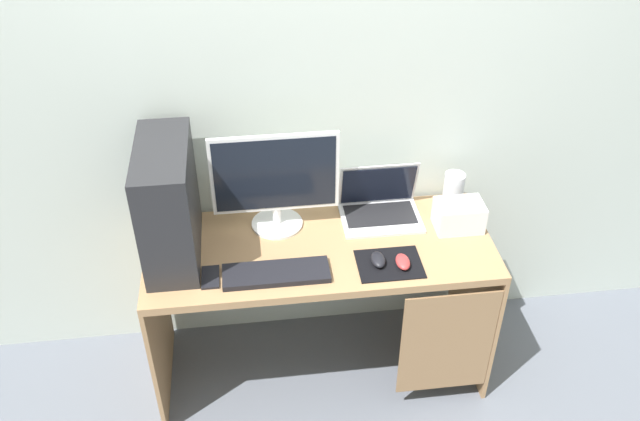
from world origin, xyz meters
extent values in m
plane|color=slate|center=(0.00, 0.00, 0.00)|extent=(8.00, 8.00, 0.00)
cube|color=beige|center=(0.00, 0.33, 1.30)|extent=(4.00, 0.04, 2.60)
cube|color=#A37A51|center=(0.00, 0.00, 0.72)|extent=(1.44, 0.59, 0.03)
cube|color=#A37A51|center=(-0.71, 0.00, 0.35)|extent=(0.02, 0.59, 0.70)
cube|color=#A37A51|center=(0.71, 0.00, 0.35)|extent=(0.02, 0.59, 0.70)
cube|color=#96704B|center=(0.50, -0.29, 0.38)|extent=(0.40, 0.01, 0.56)
cube|color=#232326|center=(-0.59, 0.03, 0.98)|extent=(0.20, 0.48, 0.49)
cylinder|color=white|center=(-0.17, 0.16, 0.74)|extent=(0.22, 0.22, 0.01)
cylinder|color=white|center=(-0.17, 0.16, 0.79)|extent=(0.04, 0.04, 0.08)
cube|color=white|center=(-0.17, 0.15, 1.00)|extent=(0.53, 0.02, 0.36)
cube|color=black|center=(-0.17, 0.14, 1.00)|extent=(0.50, 0.00, 0.33)
cube|color=silver|center=(0.29, 0.14, 0.74)|extent=(0.34, 0.24, 0.01)
cube|color=black|center=(0.29, 0.16, 0.75)|extent=(0.30, 0.16, 0.00)
cube|color=silver|center=(0.29, 0.24, 0.86)|extent=(0.34, 0.06, 0.23)
cube|color=black|center=(0.29, 0.23, 0.86)|extent=(0.32, 0.05, 0.20)
cylinder|color=silver|center=(0.62, 0.21, 0.82)|extent=(0.09, 0.09, 0.16)
cube|color=white|center=(0.60, 0.05, 0.80)|extent=(0.20, 0.14, 0.12)
cube|color=black|center=(-0.19, -0.16, 0.75)|extent=(0.42, 0.14, 0.02)
cube|color=black|center=(0.26, -0.15, 0.74)|extent=(0.26, 0.20, 0.00)
ellipsoid|color=black|center=(0.22, -0.14, 0.76)|extent=(0.06, 0.10, 0.03)
ellipsoid|color=#B23333|center=(0.31, -0.17, 0.76)|extent=(0.06, 0.10, 0.03)
cube|color=black|center=(-0.45, -0.15, 0.74)|extent=(0.07, 0.13, 0.01)
camera|label=1|loc=(-0.27, -2.17, 2.53)|focal=38.20mm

